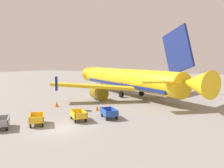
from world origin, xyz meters
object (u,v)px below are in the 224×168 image
(airplane, at_px, (127,79))
(baggage_cart_nearest, at_px, (1,122))
(baggage_cart_third_in_row, at_px, (78,115))
(traffic_cone_near_plane, at_px, (57,104))
(baggage_cart_second_in_row, at_px, (37,119))
(traffic_cone_mid_apron, at_px, (97,108))
(baggage_cart_fourth_in_row, at_px, (109,113))

(airplane, height_order, baggage_cart_nearest, airplane)
(baggage_cart_nearest, distance_m, baggage_cart_third_in_row, 7.54)
(traffic_cone_near_plane, bearing_deg, baggage_cart_third_in_row, -33.01)
(airplane, bearing_deg, baggage_cart_third_in_row, -82.03)
(baggage_cart_nearest, bearing_deg, airplane, 85.29)
(baggage_cart_nearest, bearing_deg, baggage_cart_second_in_row, 51.51)
(airplane, bearing_deg, traffic_cone_mid_apron, -82.40)
(baggage_cart_third_in_row, bearing_deg, traffic_cone_mid_apron, 98.95)
(baggage_cart_third_in_row, xyz_separation_m, traffic_cone_near_plane, (-7.23, 4.70, -0.23))
(baggage_cart_nearest, relative_size, baggage_cart_second_in_row, 1.03)
(airplane, xyz_separation_m, baggage_cart_third_in_row, (2.69, -19.20, -2.45))
(baggage_cart_nearest, height_order, baggage_cart_third_in_row, same)
(baggage_cart_second_in_row, bearing_deg, baggage_cart_nearest, -128.49)
(baggage_cart_second_in_row, height_order, traffic_cone_near_plane, baggage_cart_second_in_row)
(baggage_cart_fourth_in_row, bearing_deg, traffic_cone_mid_apron, 139.89)
(airplane, relative_size, baggage_cart_second_in_row, 10.76)
(baggage_cart_third_in_row, relative_size, baggage_cart_fourth_in_row, 1.03)
(airplane, distance_m, traffic_cone_near_plane, 15.43)
(airplane, relative_size, baggage_cart_fourth_in_row, 10.71)
(baggage_cart_third_in_row, xyz_separation_m, baggage_cart_fourth_in_row, (2.44, 2.46, 0.00))
(airplane, distance_m, baggage_cart_nearest, 25.26)
(baggage_cart_second_in_row, relative_size, baggage_cart_fourth_in_row, 1.00)
(baggage_cart_third_in_row, bearing_deg, baggage_cart_second_in_row, -129.50)
(baggage_cart_third_in_row, height_order, traffic_cone_mid_apron, baggage_cart_third_in_row)
(baggage_cart_fourth_in_row, relative_size, traffic_cone_mid_apron, 4.44)
(baggage_cart_second_in_row, distance_m, traffic_cone_near_plane, 9.19)
(baggage_cart_third_in_row, bearing_deg, baggage_cart_nearest, -129.06)
(baggage_cart_second_in_row, height_order, traffic_cone_mid_apron, baggage_cart_second_in_row)
(airplane, relative_size, baggage_cart_third_in_row, 10.37)
(airplane, relative_size, traffic_cone_near_plane, 44.41)
(baggage_cart_fourth_in_row, height_order, traffic_cone_mid_apron, baggage_cart_fourth_in_row)
(baggage_cart_nearest, bearing_deg, baggage_cart_fourth_in_row, 49.17)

